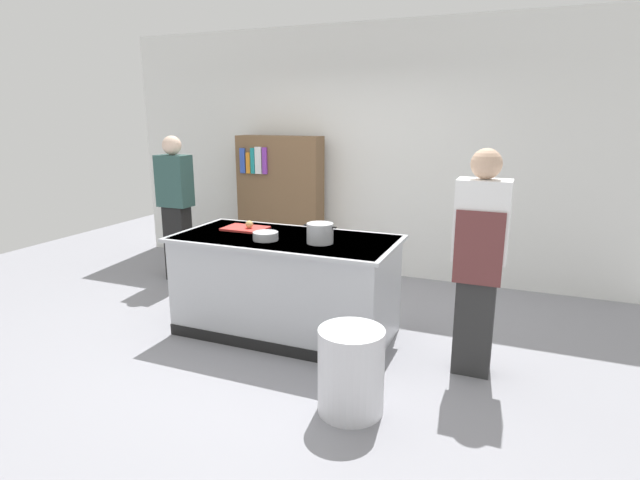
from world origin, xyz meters
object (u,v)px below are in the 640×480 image
(mixing_bowl, at_px, (266,236))
(person_chef, at_px, (479,259))
(stock_pot, at_px, (320,233))
(bookshelf, at_px, (280,203))
(onion, at_px, (249,224))
(person_guest, at_px, (176,205))
(trash_bin, at_px, (351,371))

(mixing_bowl, relative_size, person_chef, 0.13)
(stock_pot, relative_size, bookshelf, 0.17)
(onion, distance_m, person_guest, 1.66)
(person_guest, height_order, bookshelf, person_guest)
(trash_bin, bearing_deg, person_guest, 146.20)
(person_guest, bearing_deg, trash_bin, 47.57)
(stock_pot, height_order, mixing_bowl, stock_pot)
(onion, height_order, stock_pot, stock_pot)
(bookshelf, bearing_deg, mixing_bowl, -66.65)
(onion, relative_size, person_guest, 0.04)
(onion, xyz_separation_m, trash_bin, (1.39, -1.11, -0.66))
(onion, relative_size, stock_pot, 0.25)
(person_guest, relative_size, bookshelf, 1.01)
(onion, height_order, person_chef, person_chef)
(mixing_bowl, height_order, trash_bin, mixing_bowl)
(stock_pot, bearing_deg, mixing_bowl, -170.51)
(mixing_bowl, bearing_deg, person_chef, 1.27)
(trash_bin, xyz_separation_m, person_guest, (-2.85, 1.90, 0.62))
(mixing_bowl, height_order, bookshelf, bookshelf)
(onion, distance_m, stock_pot, 0.82)
(mixing_bowl, relative_size, trash_bin, 0.37)
(mixing_bowl, relative_size, bookshelf, 0.13)
(person_chef, bearing_deg, person_guest, 85.03)
(onion, bearing_deg, bookshelf, 107.33)
(onion, distance_m, trash_bin, 1.90)
(onion, xyz_separation_m, person_chef, (2.08, -0.24, -0.04))
(onion, xyz_separation_m, stock_pot, (0.80, -0.20, 0.03))
(mixing_bowl, height_order, person_chef, person_chef)
(person_chef, bearing_deg, trash_bin, 152.78)
(bookshelf, bearing_deg, trash_bin, -55.56)
(stock_pot, bearing_deg, trash_bin, -56.81)
(stock_pot, relative_size, person_chef, 0.17)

